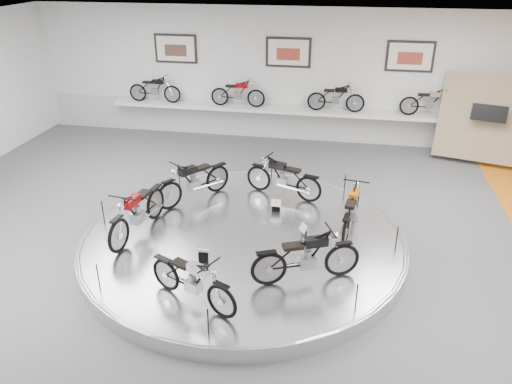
% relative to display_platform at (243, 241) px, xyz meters
% --- Properties ---
extents(floor, '(16.00, 16.00, 0.00)m').
position_rel_display_platform_xyz_m(floor, '(0.00, -0.30, -0.15)').
color(floor, '#505053').
rests_on(floor, ground).
extents(ceiling, '(16.00, 16.00, 0.00)m').
position_rel_display_platform_xyz_m(ceiling, '(0.00, -0.30, 3.85)').
color(ceiling, white).
rests_on(ceiling, wall_back).
extents(wall_back, '(16.00, 0.00, 16.00)m').
position_rel_display_platform_xyz_m(wall_back, '(0.00, 6.70, 1.85)').
color(wall_back, white).
rests_on(wall_back, floor).
extents(dado_band, '(15.68, 0.04, 1.10)m').
position_rel_display_platform_xyz_m(dado_band, '(0.00, 6.68, 0.40)').
color(dado_band, '#BCBCBA').
rests_on(dado_band, floor).
extents(display_platform, '(6.40, 6.40, 0.30)m').
position_rel_display_platform_xyz_m(display_platform, '(0.00, 0.00, 0.00)').
color(display_platform, silver).
rests_on(display_platform, floor).
extents(platform_rim, '(6.40, 6.40, 0.10)m').
position_rel_display_platform_xyz_m(platform_rim, '(0.00, 0.00, 0.12)').
color(platform_rim, '#B2B2BA').
rests_on(platform_rim, display_platform).
extents(shelf, '(11.00, 0.55, 0.10)m').
position_rel_display_platform_xyz_m(shelf, '(0.00, 6.40, 0.85)').
color(shelf, silver).
rests_on(shelf, wall_back).
extents(poster_left, '(1.35, 0.06, 0.88)m').
position_rel_display_platform_xyz_m(poster_left, '(-3.50, 6.66, 2.55)').
color(poster_left, '#F0E6CF').
rests_on(poster_left, wall_back).
extents(poster_center, '(1.35, 0.06, 0.88)m').
position_rel_display_platform_xyz_m(poster_center, '(0.00, 6.66, 2.55)').
color(poster_center, '#F0E6CF').
rests_on(poster_center, wall_back).
extents(poster_right, '(1.35, 0.06, 0.88)m').
position_rel_display_platform_xyz_m(poster_right, '(3.50, 6.66, 2.55)').
color(poster_right, '#F0E6CF').
rests_on(poster_right, wall_back).
extents(display_panel, '(2.56, 1.52, 2.30)m').
position_rel_display_platform_xyz_m(display_panel, '(5.60, 5.80, 1.10)').
color(display_panel, '#947862').
rests_on(display_panel, floor).
extents(shelf_bike_a, '(1.22, 0.43, 0.73)m').
position_rel_display_platform_xyz_m(shelf_bike_a, '(-4.20, 6.40, 1.27)').
color(shelf_bike_a, black).
rests_on(shelf_bike_a, shelf).
extents(shelf_bike_b, '(1.22, 0.43, 0.73)m').
position_rel_display_platform_xyz_m(shelf_bike_b, '(-1.50, 6.40, 1.27)').
color(shelf_bike_b, '#7D0205').
rests_on(shelf_bike_b, shelf).
extents(shelf_bike_c, '(1.22, 0.43, 0.73)m').
position_rel_display_platform_xyz_m(shelf_bike_c, '(1.50, 6.40, 1.27)').
color(shelf_bike_c, black).
rests_on(shelf_bike_c, shelf).
extents(shelf_bike_d, '(1.22, 0.43, 0.73)m').
position_rel_display_platform_xyz_m(shelf_bike_d, '(4.20, 6.40, 1.27)').
color(shelf_bike_d, '#B3B2B7').
rests_on(shelf_bike_d, shelf).
extents(bike_a, '(0.78, 1.64, 0.93)m').
position_rel_display_platform_xyz_m(bike_a, '(2.09, 0.61, 0.61)').
color(bike_a, '#BE5D07').
rests_on(bike_a, display_platform).
extents(bike_b, '(1.69, 1.02, 0.94)m').
position_rel_display_platform_xyz_m(bike_b, '(0.54, 1.90, 0.62)').
color(bike_b, black).
rests_on(bike_b, display_platform).
extents(bike_c, '(1.47, 1.68, 0.98)m').
position_rel_display_platform_xyz_m(bike_c, '(-1.40, 1.32, 0.64)').
color(bike_c, black).
rests_on(bike_c, display_platform).
extents(bike_d, '(0.85, 1.80, 1.02)m').
position_rel_display_platform_xyz_m(bike_d, '(-2.04, -0.33, 0.66)').
color(bike_d, '#7D0205').
rests_on(bike_d, display_platform).
extents(bike_e, '(1.58, 1.12, 0.88)m').
position_rel_display_platform_xyz_m(bike_e, '(-0.34, -2.23, 0.59)').
color(bike_e, '#B3B2B7').
rests_on(bike_e, display_platform).
extents(bike_f, '(1.72, 1.16, 0.96)m').
position_rel_display_platform_xyz_m(bike_f, '(1.36, -1.29, 0.63)').
color(bike_f, black).
rests_on(bike_f, display_platform).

